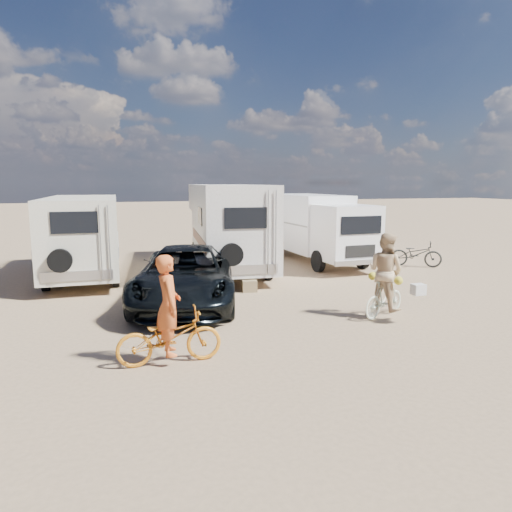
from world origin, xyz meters
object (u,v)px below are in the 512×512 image
object	(u,v)px
dark_suv	(186,276)
bike_parked	(416,254)
cooler	(178,281)
rv_left	(84,238)
rv_main	(227,227)
rider_man	(169,315)
crate	(249,285)
rider_woman	(385,279)
box_truck	(317,229)
bike_man	(169,337)
bike_woman	(384,298)

from	to	relation	value
dark_suv	bike_parked	distance (m)	9.54
cooler	rv_left	bearing A→B (deg)	154.15
dark_suv	cooler	distance (m)	1.92
rv_main	rider_man	xyz separation A→B (m)	(-3.19, -8.44, -0.66)
rider_man	cooler	xyz separation A→B (m)	(0.98, 5.79, -0.67)
bike_parked	crate	xyz separation A→B (m)	(-7.16, -1.92, -0.32)
rider_woman	bike_parked	size ratio (longest dim) A/B	0.98
bike_parked	box_truck	bearing A→B (deg)	91.31
dark_suv	bike_parked	bearing A→B (deg)	30.98
cooler	box_truck	bearing A→B (deg)	45.51
box_truck	rider_man	distance (m)	11.24
bike_man	rider_man	bearing A→B (deg)	-0.00
box_truck	bike_man	size ratio (longest dim) A/B	3.51
bike_man	bike_woman	distance (m)	5.38
bike_parked	rider_man	bearing A→B (deg)	158.94
cooler	crate	bearing A→B (deg)	-8.72
dark_suv	cooler	bearing A→B (deg)	102.81
rv_left	dark_suv	xyz separation A→B (m)	(2.68, -4.51, -0.59)
bike_man	bike_parked	size ratio (longest dim) A/B	0.99
box_truck	cooler	world-z (taller)	box_truck
rv_main	dark_suv	world-z (taller)	rv_main
rider_man	rider_woman	bearing A→B (deg)	-75.49
dark_suv	rider_man	world-z (taller)	rider_man
rider_man	crate	xyz separation A→B (m)	(2.91, 4.80, -0.71)
bike_parked	dark_suv	bearing A→B (deg)	142.10
rider_man	bike_man	bearing A→B (deg)	-0.00
rv_main	bike_parked	bearing A→B (deg)	-8.11
rider_woman	cooler	distance (m)	6.15
bike_parked	bike_man	bearing A→B (deg)	158.94
rv_main	crate	world-z (taller)	rv_main
bike_man	bike_parked	world-z (taller)	bike_parked
bike_man	cooler	bearing A→B (deg)	-9.91
rv_left	crate	bearing A→B (deg)	-37.29
bike_parked	rv_left	bearing A→B (deg)	116.84
box_truck	rider_woman	bearing A→B (deg)	-104.95
rv_main	bike_parked	world-z (taller)	rv_main
rv_left	rider_woman	bearing A→B (deg)	-44.67
rider_man	rv_main	bearing A→B (deg)	-20.94
box_truck	bike_man	world-z (taller)	box_truck
crate	bike_parked	bearing A→B (deg)	15.00
box_truck	bike_parked	bearing A→B (deg)	-35.73
crate	rider_woman	bearing A→B (deg)	-56.19
crate	rv_main	bearing A→B (deg)	85.65
bike_man	bike_woman	bearing A→B (deg)	-75.49
box_truck	crate	size ratio (longest dim) A/B	15.04
rv_main	dark_suv	xyz separation A→B (m)	(-2.24, -4.49, -0.79)
rider_man	rider_woman	xyz separation A→B (m)	(5.20, 1.37, 0.03)
box_truck	bike_parked	distance (m)	3.86
bike_parked	crate	bearing A→B (deg)	140.22
dark_suv	bike_woman	world-z (taller)	dark_suv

